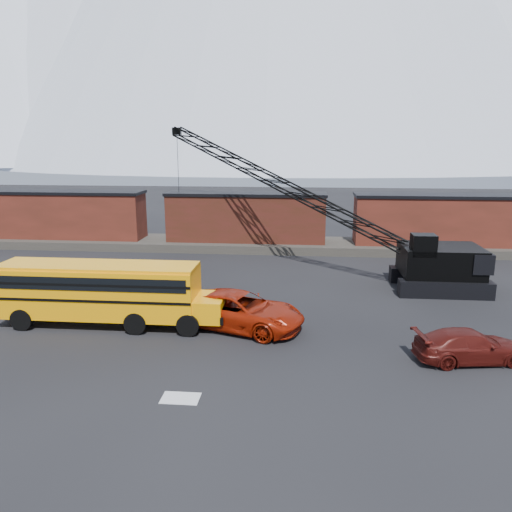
{
  "coord_description": "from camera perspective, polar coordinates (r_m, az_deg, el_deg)",
  "views": [
    {
      "loc": [
        4.81,
        -20.3,
        9.27
      ],
      "look_at": [
        2.32,
        6.38,
        3.0
      ],
      "focal_mm": 35.0,
      "sensor_mm": 36.0,
      "label": 1
    }
  ],
  "objects": [
    {
      "name": "boxcar_east_near",
      "position": [
        44.24,
        19.98,
        3.92
      ],
      "size": [
        13.7,
        3.1,
        4.17
      ],
      "color": "#401B12",
      "rests_on": "gravel_berm"
    },
    {
      "name": "boxcar_mid",
      "position": [
        43.07,
        -1.14,
        4.48
      ],
      "size": [
        13.7,
        3.1,
        4.17
      ],
      "color": "#4B1A15",
      "rests_on": "gravel_berm"
    },
    {
      "name": "maroon_suv",
      "position": [
        23.46,
        23.27,
        -9.41
      ],
      "size": [
        5.01,
        2.7,
        1.38
      ],
      "primitive_type": "imported",
      "rotation": [
        0.0,
        0.0,
        1.74
      ],
      "color": "#4A110D",
      "rests_on": "ground"
    },
    {
      "name": "snow_patch",
      "position": [
        19.23,
        -8.62,
        -15.76
      ],
      "size": [
        1.4,
        0.9,
        0.02
      ],
      "primitive_type": "cube",
      "color": "silver",
      "rests_on": "ground"
    },
    {
      "name": "red_pickup",
      "position": [
        25.15,
        -1.89,
        -6.25
      ],
      "size": [
        7.17,
        4.97,
        1.82
      ],
      "primitive_type": "imported",
      "rotation": [
        0.0,
        0.0,
        1.24
      ],
      "color": "#9B1C07",
      "rests_on": "ground"
    },
    {
      "name": "boxcar_west_near",
      "position": [
        47.59,
        -20.71,
        4.46
      ],
      "size": [
        13.7,
        3.1,
        4.17
      ],
      "color": "#401B12",
      "rests_on": "gravel_berm"
    },
    {
      "name": "ground",
      "position": [
        22.83,
        -7.43,
        -10.9
      ],
      "size": [
        160.0,
        160.0,
        0.0
      ],
      "primitive_type": "plane",
      "color": "black",
      "rests_on": "ground"
    },
    {
      "name": "school_bus",
      "position": [
        26.42,
        -16.78,
        -3.84
      ],
      "size": [
        11.65,
        2.65,
        3.19
      ],
      "color": "#F99C05",
      "rests_on": "ground"
    },
    {
      "name": "crawler_crane",
      "position": [
        36.79,
        2.64,
        8.28
      ],
      "size": [
        22.49,
        13.34,
        10.45
      ],
      "color": "black",
      "rests_on": "ground"
    },
    {
      "name": "gravel_berm",
      "position": [
        43.5,
        -1.12,
        1.33
      ],
      "size": [
        120.0,
        5.0,
        0.7
      ],
      "primitive_type": "cube",
      "color": "#47433A",
      "rests_on": "ground"
    }
  ]
}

